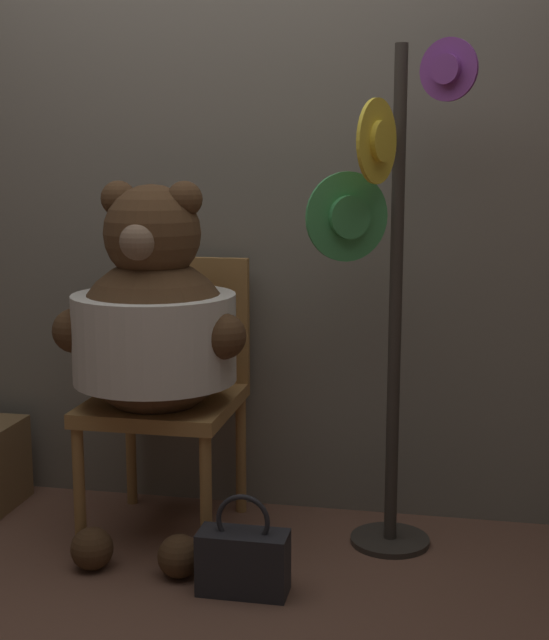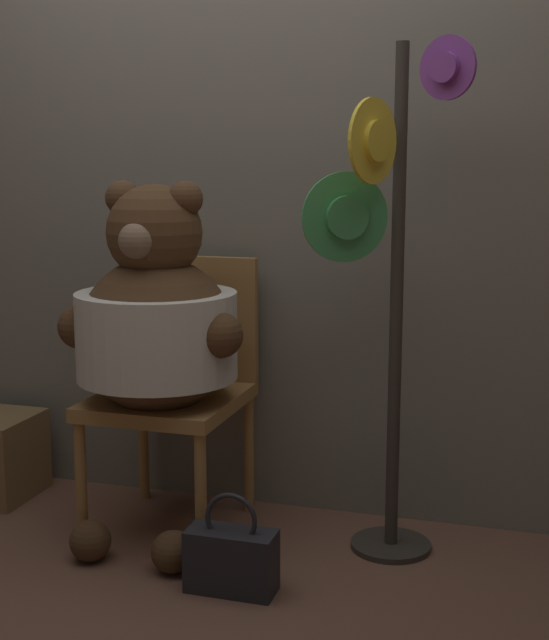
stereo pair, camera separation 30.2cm
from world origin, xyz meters
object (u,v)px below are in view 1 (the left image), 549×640
hat_display_rack (386,277)px  teddy_bear (154,328)px  handbag_on_ground (243,560)px  chair (171,382)px

hat_display_rack → teddy_bear: bearing=-172.5°
hat_display_rack → handbag_on_ground: size_ratio=5.29×
teddy_bear → chair: bearing=90.4°
hat_display_rack → handbag_on_ground: bearing=-134.3°
teddy_bear → hat_display_rack: size_ratio=0.74×
chair → hat_display_rack: 0.88m
hat_display_rack → handbag_on_ground: hat_display_rack is taller
teddy_bear → handbag_on_ground: size_ratio=3.93×
chair → handbag_on_ground: (0.38, -0.48, -0.43)m
handbag_on_ground → teddy_bear: bearing=141.3°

